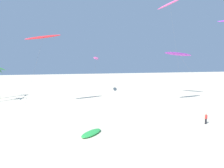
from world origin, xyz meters
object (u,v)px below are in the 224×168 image
flying_kite_3 (170,4)px  grounded_kite_1 (91,133)px  flying_kite_1 (96,58)px  flying_kite_5 (178,54)px  person_foreground_walker (206,118)px  flying_kite_6 (43,37)px

flying_kite_3 → grounded_kite_1: bearing=-141.0°
flying_kite_1 → flying_kite_3: bearing=-51.8°
flying_kite_1 → grounded_kite_1: flying_kite_1 is taller
flying_kite_1 → grounded_kite_1: size_ratio=3.09×
flying_kite_3 → flying_kite_1: bearing=128.2°
flying_kite_3 → flying_kite_5: size_ratio=2.03×
flying_kite_5 → person_foreground_walker: flying_kite_5 is taller
flying_kite_1 → flying_kite_6: 20.82m
flying_kite_6 → grounded_kite_1: bearing=-71.3°
flying_kite_1 → flying_kite_5: (14.57, -19.52, 0.55)m
person_foreground_walker → flying_kite_3: bearing=76.6°
flying_kite_3 → person_foreground_walker: size_ratio=14.64×
flying_kite_5 → grounded_kite_1: 28.24m
flying_kite_5 → grounded_kite_1: flying_kite_5 is taller
flying_kite_1 → grounded_kite_1: (-7.26, -34.02, -9.98)m
flying_kite_5 → person_foreground_walker: (-5.16, -14.89, -9.85)m
flying_kite_5 → person_foreground_walker: 18.58m
person_foreground_walker → grounded_kite_1: bearing=178.7°
flying_kite_3 → grounded_kite_1: (-20.78, -16.85, -21.75)m
flying_kite_5 → grounded_kite_1: bearing=-146.4°
flying_kite_3 → person_foreground_walker: (-4.11, -17.24, -21.07)m
person_foreground_walker → flying_kite_6: bearing=140.3°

